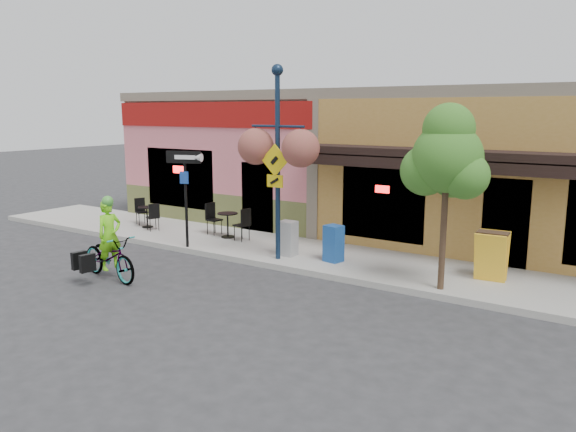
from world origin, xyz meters
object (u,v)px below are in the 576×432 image
Objects in this scene: building at (400,159)px; cyclist_rider at (110,246)px; street_tree at (445,197)px; newspaper_box_blue at (333,243)px; lamp_post at (278,164)px; bicycle at (110,257)px; one_way_sign at (186,199)px; newspaper_box_grey at (288,238)px.

building is 11.28× the size of cyclist_rider.
building is 7.63m from street_tree.
building is 19.75× the size of newspaper_box_blue.
lamp_post is 5.26× the size of newspaper_box_blue.
building is at bearing 109.16° from newspaper_box_blue.
building is 4.62× the size of street_tree.
one_way_sign is at bearing 13.80° from bicycle.
street_tree reaches higher than bicycle.
street_tree reaches higher than one_way_sign.
bicycle is at bearing -125.76° from newspaper_box_grey.
one_way_sign is 0.68× the size of street_tree.
bicycle is at bearing -101.72° from one_way_sign.
street_tree is at bearing -60.83° from building.
lamp_post reaches higher than street_tree.
lamp_post is (2.51, 3.21, 1.77)m from cyclist_rider.
newspaper_box_blue is at bearing 167.09° from street_tree.
one_way_sign is 2.93× the size of newspaper_box_grey.
lamp_post reaches higher than building.
lamp_post is 3.05m from one_way_sign.
newspaper_box_grey is at bearing 87.15° from lamp_post.
cyclist_rider is 0.61× the size of one_way_sign.
one_way_sign reaches higher than newspaper_box_grey.
bicycle is 1.25× the size of cyclist_rider.
newspaper_box_blue is at bearing 4.97° from newspaper_box_grey.
one_way_sign reaches higher than cyclist_rider.
lamp_post is (2.56, 3.21, 2.04)m from bicycle.
bicycle is 7.67m from street_tree.
building is 6.34m from newspaper_box_grey.
bicycle is at bearing -123.82° from newspaper_box_blue.
one_way_sign is at bearing -178.47° from street_tree.
building is 6.24m from newspaper_box_blue.
building is 10.36m from bicycle.
newspaper_box_grey is (2.53, 3.63, -0.20)m from cyclist_rider.
street_tree reaches higher than newspaper_box_blue.
bicycle is 2.19× the size of newspaper_box_blue.
lamp_post reaches higher than bicycle.
cyclist_rider is 0.41× the size of street_tree.
newspaper_box_blue is 1.29m from newspaper_box_grey.
newspaper_box_grey is (-1.29, -0.12, -0.01)m from newspaper_box_blue.
newspaper_box_blue is (3.87, 3.75, 0.08)m from bicycle.
bicycle is 0.51× the size of street_tree.
lamp_post is 5.34× the size of newspaper_box_grey.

